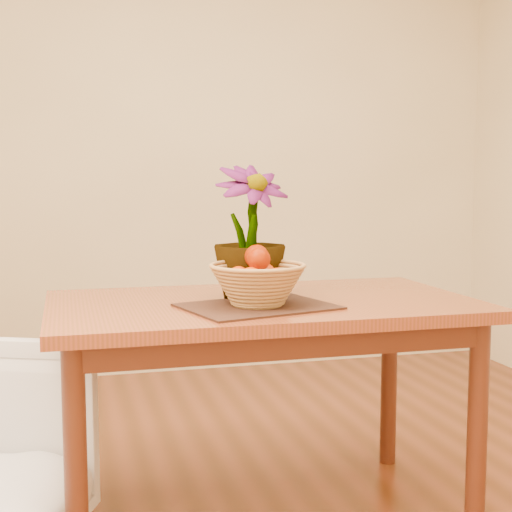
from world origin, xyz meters
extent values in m
cube|color=#FFEDC2|center=(0.00, 2.25, 1.35)|extent=(4.00, 0.02, 2.70)
cube|color=maroon|center=(0.00, 0.30, 0.73)|extent=(1.40, 0.80, 0.04)
cube|color=#441E10|center=(0.00, 0.30, 0.67)|extent=(1.28, 0.68, 0.08)
cylinder|color=#441E10|center=(-0.62, -0.02, 0.35)|extent=(0.06, 0.06, 0.71)
cylinder|color=#441E10|center=(0.62, -0.02, 0.35)|extent=(0.06, 0.06, 0.71)
cylinder|color=#441E10|center=(-0.62, 0.62, 0.35)|extent=(0.06, 0.06, 0.71)
cylinder|color=#441E10|center=(0.62, 0.62, 0.35)|extent=(0.06, 0.06, 0.71)
cube|color=#351D13|center=(-0.05, 0.17, 0.75)|extent=(0.52, 0.44, 0.01)
cylinder|color=#A57844|center=(-0.05, 0.17, 0.76)|extent=(0.15, 0.15, 0.01)
sphere|color=#D73B03|center=(-0.05, 0.17, 0.84)|extent=(0.06, 0.06, 0.06)
sphere|color=#D73B03|center=(-0.02, 0.22, 0.85)|extent=(0.08, 0.08, 0.08)
sphere|color=#D73B03|center=(-0.11, 0.20, 0.84)|extent=(0.07, 0.07, 0.07)
sphere|color=#D73B03|center=(-0.09, 0.11, 0.85)|extent=(0.08, 0.08, 0.08)
sphere|color=#D73B03|center=(0.00, 0.13, 0.84)|extent=(0.07, 0.07, 0.07)
sphere|color=#D73B03|center=(-0.05, 0.20, 0.91)|extent=(0.08, 0.08, 0.08)
sphere|color=#D73B03|center=(-0.06, 0.14, 0.91)|extent=(0.07, 0.07, 0.07)
sphere|color=#D73B03|center=(-0.05, 0.20, 0.91)|extent=(0.08, 0.08, 0.08)
sphere|color=#D73B03|center=(-0.06, 0.14, 0.91)|extent=(0.07, 0.07, 0.07)
imported|color=#174513|center=(-0.04, 0.33, 0.97)|extent=(0.31, 0.31, 0.45)
camera|label=1|loc=(-0.63, -1.96, 1.14)|focal=50.00mm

